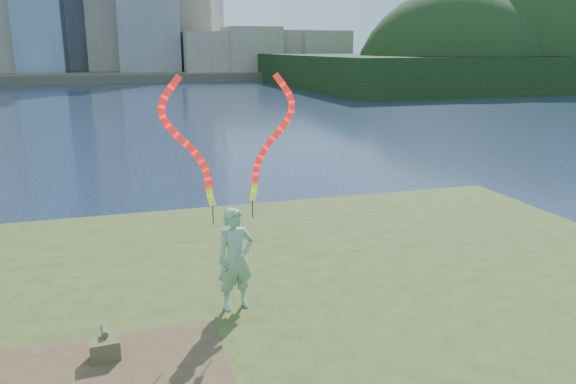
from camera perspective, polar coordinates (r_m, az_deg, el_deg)
name	(u,v)px	position (r m, az deg, el deg)	size (l,w,h in m)	color
ground	(230,315)	(10.96, -5.86, -12.33)	(320.00, 320.00, 0.00)	#17233A
grassy_knoll	(260,362)	(8.83, -2.87, -16.85)	(20.00, 18.00, 0.80)	#354418
far_shore	(124,73)	(104.73, -16.34, 11.53)	(320.00, 40.00, 1.20)	#494436
wooded_hill	(547,81)	(92.90, 24.80, 10.22)	(78.00, 50.00, 63.00)	black
woman_with_ribbons	(234,225)	(8.93, -5.48, -3.36)	(2.05, 0.56, 4.06)	#126E2A
canvas_bag	(105,349)	(8.30, -18.08, -14.88)	(0.41, 0.47, 0.38)	#4A5329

